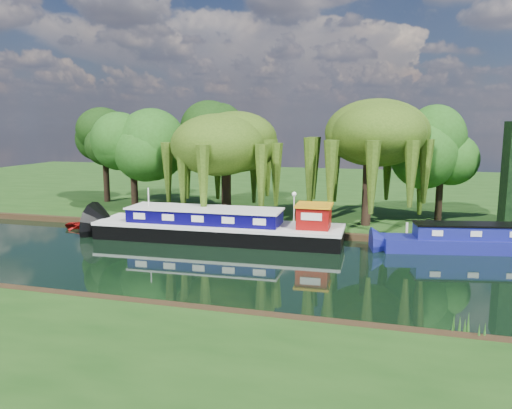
% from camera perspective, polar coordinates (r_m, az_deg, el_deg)
% --- Properties ---
extents(ground, '(120.00, 120.00, 0.00)m').
position_cam_1_polar(ground, '(29.78, -0.70, -6.94)').
color(ground, black).
extents(far_bank, '(120.00, 52.00, 0.45)m').
position_cam_1_polar(far_bank, '(62.46, 8.21, 1.77)').
color(far_bank, '#16390F').
rests_on(far_bank, ground).
extents(dutch_barge, '(17.99, 4.67, 3.77)m').
position_cam_1_polar(dutch_barge, '(35.86, -4.16, -2.61)').
color(dutch_barge, black).
rests_on(dutch_barge, ground).
extents(narrowboat, '(13.88, 4.84, 2.00)m').
position_cam_1_polar(narrowboat, '(36.02, 25.16, -3.80)').
color(narrowboat, navy).
rests_on(narrowboat, ground).
extents(red_dinghy, '(3.94, 3.24, 0.71)m').
position_cam_1_polar(red_dinghy, '(42.32, -18.62, -2.53)').
color(red_dinghy, maroon).
rests_on(red_dinghy, ground).
extents(willow_left, '(6.92, 6.92, 8.30)m').
position_cam_1_polar(willow_left, '(40.80, -3.41, 6.70)').
color(willow_left, black).
rests_on(willow_left, far_bank).
extents(willow_right, '(7.25, 7.25, 8.83)m').
position_cam_1_polar(willow_right, '(39.12, 12.75, 6.98)').
color(willow_right, black).
rests_on(willow_right, far_bank).
extents(tree_far_left, '(5.46, 5.46, 8.79)m').
position_cam_1_polar(tree_far_left, '(45.15, -13.92, 6.68)').
color(tree_far_left, black).
rests_on(tree_far_left, far_bank).
extents(tree_far_back, '(5.01, 5.01, 8.43)m').
position_cam_1_polar(tree_far_back, '(52.24, -16.92, 6.73)').
color(tree_far_back, black).
rests_on(tree_far_back, far_bank).
extents(tree_far_mid, '(5.54, 5.54, 9.06)m').
position_cam_1_polar(tree_far_mid, '(47.14, -3.65, 7.31)').
color(tree_far_mid, black).
rests_on(tree_far_mid, far_bank).
extents(tree_far_right, '(4.87, 4.87, 7.96)m').
position_cam_1_polar(tree_far_right, '(42.51, 20.46, 5.50)').
color(tree_far_right, black).
rests_on(tree_far_right, far_bank).
extents(lamppost, '(0.36, 0.36, 2.56)m').
position_cam_1_polar(lamppost, '(39.11, 4.38, 0.60)').
color(lamppost, silver).
rests_on(lamppost, far_bank).
extents(mooring_posts, '(19.16, 0.16, 1.00)m').
position_cam_1_polar(mooring_posts, '(37.56, 2.21, -2.02)').
color(mooring_posts, silver).
rests_on(mooring_posts, far_bank).
extents(reeds_near, '(33.70, 1.50, 1.10)m').
position_cam_1_polar(reeds_near, '(21.34, 11.58, -12.30)').
color(reeds_near, '#1F4D14').
rests_on(reeds_near, ground).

